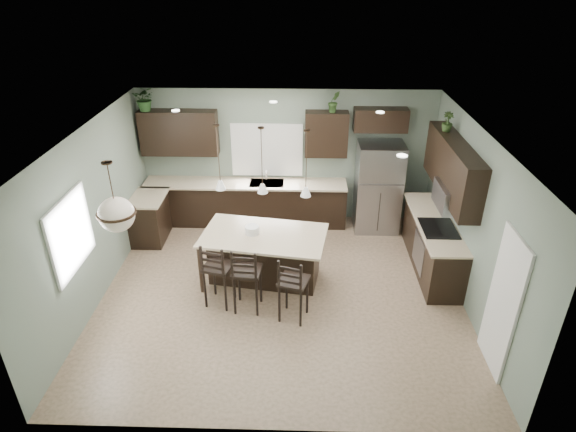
# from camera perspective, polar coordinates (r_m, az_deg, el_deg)

# --- Properties ---
(ground) EXTENTS (6.00, 6.00, 0.00)m
(ground) POSITION_cam_1_polar(r_m,az_deg,el_deg) (8.32, -0.78, -8.92)
(ground) COLOR #9E8466
(ground) RESTS_ON ground
(pantry_door) EXTENTS (0.04, 0.82, 2.04)m
(pantry_door) POSITION_cam_1_polar(r_m,az_deg,el_deg) (6.99, 24.11, -9.53)
(pantry_door) COLOR white
(pantry_door) RESTS_ON ground
(window_back) EXTENTS (1.35, 0.02, 1.00)m
(window_back) POSITION_cam_1_polar(r_m,az_deg,el_deg) (10.02, -2.49, 7.85)
(window_back) COLOR white
(window_back) RESTS_ON room_shell
(window_left) EXTENTS (0.02, 1.10, 1.00)m
(window_left) POSITION_cam_1_polar(r_m,az_deg,el_deg) (7.54, -24.44, -1.95)
(window_left) COLOR white
(window_left) RESTS_ON room_shell
(left_return_cabs) EXTENTS (0.60, 0.90, 0.90)m
(left_return_cabs) POSITION_cam_1_polar(r_m,az_deg,el_deg) (9.97, -16.08, -0.33)
(left_return_cabs) COLOR black
(left_return_cabs) RESTS_ON ground
(left_return_countertop) EXTENTS (0.66, 0.96, 0.04)m
(left_return_countertop) POSITION_cam_1_polar(r_m,az_deg,el_deg) (9.76, -16.33, 2.09)
(left_return_countertop) COLOR beige
(left_return_countertop) RESTS_ON left_return_cabs
(back_lower_cabs) EXTENTS (4.20, 0.60, 0.90)m
(back_lower_cabs) POSITION_cam_1_polar(r_m,az_deg,el_deg) (10.23, -4.99, 1.50)
(back_lower_cabs) COLOR black
(back_lower_cabs) RESTS_ON ground
(back_countertop) EXTENTS (4.20, 0.66, 0.04)m
(back_countertop) POSITION_cam_1_polar(r_m,az_deg,el_deg) (10.02, -5.11, 3.86)
(back_countertop) COLOR beige
(back_countertop) RESTS_ON back_lower_cabs
(sink_inset) EXTENTS (0.70, 0.45, 0.01)m
(sink_inset) POSITION_cam_1_polar(r_m,az_deg,el_deg) (9.97, -2.54, 3.92)
(sink_inset) COLOR gray
(sink_inset) RESTS_ON back_countertop
(faucet) EXTENTS (0.02, 0.02, 0.28)m
(faucet) POSITION_cam_1_polar(r_m,az_deg,el_deg) (9.88, -2.57, 4.62)
(faucet) COLOR silver
(faucet) RESTS_ON back_countertop
(back_upper_left) EXTENTS (1.55, 0.34, 0.90)m
(back_upper_left) POSITION_cam_1_polar(r_m,az_deg,el_deg) (10.02, -12.78, 9.60)
(back_upper_left) COLOR black
(back_upper_left) RESTS_ON room_shell
(back_upper_right) EXTENTS (0.85, 0.34, 0.90)m
(back_upper_right) POSITION_cam_1_polar(r_m,az_deg,el_deg) (9.73, 4.56, 9.66)
(back_upper_right) COLOR black
(back_upper_right) RESTS_ON room_shell
(fridge_header) EXTENTS (1.05, 0.34, 0.45)m
(fridge_header) POSITION_cam_1_polar(r_m,az_deg,el_deg) (9.75, 10.92, 11.13)
(fridge_header) COLOR black
(fridge_header) RESTS_ON room_shell
(right_lower_cabs) EXTENTS (0.60, 2.35, 0.90)m
(right_lower_cabs) POSITION_cam_1_polar(r_m,az_deg,el_deg) (9.11, 16.70, -3.27)
(right_lower_cabs) COLOR black
(right_lower_cabs) RESTS_ON ground
(right_countertop) EXTENTS (0.66, 2.35, 0.04)m
(right_countertop) POSITION_cam_1_polar(r_m,az_deg,el_deg) (8.88, 16.98, -0.67)
(right_countertop) COLOR beige
(right_countertop) RESTS_ON right_lower_cabs
(cooktop) EXTENTS (0.58, 0.75, 0.02)m
(cooktop) POSITION_cam_1_polar(r_m,az_deg,el_deg) (8.63, 17.42, -1.40)
(cooktop) COLOR black
(cooktop) RESTS_ON right_countertop
(wall_oven_front) EXTENTS (0.01, 0.72, 0.60)m
(wall_oven_front) POSITION_cam_1_polar(r_m,az_deg,el_deg) (8.81, 15.18, -4.19)
(wall_oven_front) COLOR gray
(wall_oven_front) RESTS_ON right_lower_cabs
(right_upper_cabs) EXTENTS (0.34, 2.35, 0.90)m
(right_upper_cabs) POSITION_cam_1_polar(r_m,az_deg,el_deg) (8.50, 18.92, 5.43)
(right_upper_cabs) COLOR black
(right_upper_cabs) RESTS_ON room_shell
(microwave) EXTENTS (0.40, 0.75, 0.40)m
(microwave) POSITION_cam_1_polar(r_m,az_deg,el_deg) (8.40, 18.66, 2.20)
(microwave) COLOR gray
(microwave) RESTS_ON right_upper_cabs
(refrigerator) EXTENTS (0.90, 0.74, 1.85)m
(refrigerator) POSITION_cam_1_polar(r_m,az_deg,el_deg) (9.96, 10.62, 3.36)
(refrigerator) COLOR gray
(refrigerator) RESTS_ON ground
(kitchen_island) EXTENTS (2.23, 1.48, 0.92)m
(kitchen_island) POSITION_cam_1_polar(r_m,az_deg,el_deg) (8.35, -2.81, -4.95)
(kitchen_island) COLOR black
(kitchen_island) RESTS_ON ground
(serving_dish) EXTENTS (0.24, 0.24, 0.14)m
(serving_dish) POSITION_cam_1_polar(r_m,az_deg,el_deg) (8.11, -4.28, -1.64)
(serving_dish) COLOR white
(serving_dish) RESTS_ON kitchen_island
(bar_stool_left) EXTENTS (0.53, 0.53, 1.17)m
(bar_stool_left) POSITION_cam_1_polar(r_m,az_deg,el_deg) (7.81, -8.21, -6.71)
(bar_stool_left) COLOR black
(bar_stool_left) RESTS_ON ground
(bar_stool_center) EXTENTS (0.47, 0.47, 1.18)m
(bar_stool_center) POSITION_cam_1_polar(r_m,az_deg,el_deg) (7.65, -4.86, -7.30)
(bar_stool_center) COLOR black
(bar_stool_center) RESTS_ON ground
(bar_stool_right) EXTENTS (0.53, 0.53, 1.14)m
(bar_stool_right) POSITION_cam_1_polar(r_m,az_deg,el_deg) (7.44, 0.67, -8.49)
(bar_stool_right) COLOR black
(bar_stool_right) RESTS_ON ground
(pendant_left) EXTENTS (0.17, 0.17, 1.10)m
(pendant_left) POSITION_cam_1_polar(r_m,az_deg,el_deg) (7.71, -8.23, 6.84)
(pendant_left) COLOR white
(pendant_left) RESTS_ON room_shell
(pendant_center) EXTENTS (0.17, 0.17, 1.10)m
(pendant_center) POSITION_cam_1_polar(r_m,az_deg,el_deg) (7.53, -3.13, 6.55)
(pendant_center) COLOR silver
(pendant_center) RESTS_ON room_shell
(pendant_right) EXTENTS (0.17, 0.17, 1.10)m
(pendant_right) POSITION_cam_1_polar(r_m,az_deg,el_deg) (7.40, 2.18, 6.19)
(pendant_right) COLOR white
(pendant_right) RESTS_ON room_shell
(chandelier) EXTENTS (0.51, 0.51, 0.99)m
(chandelier) POSITION_cam_1_polar(r_m,az_deg,el_deg) (6.60, -20.01, 2.13)
(chandelier) COLOR beige
(chandelier) RESTS_ON room_shell
(plant_back_left) EXTENTS (0.47, 0.41, 0.48)m
(plant_back_left) POSITION_cam_1_polar(r_m,az_deg,el_deg) (9.97, -16.61, 13.20)
(plant_back_left) COLOR #24481F
(plant_back_left) RESTS_ON back_upper_left
(plant_back_right) EXTENTS (0.28, 0.25, 0.42)m
(plant_back_right) POSITION_cam_1_polar(r_m,az_deg,el_deg) (9.52, 5.47, 13.34)
(plant_back_right) COLOR #305023
(plant_back_right) RESTS_ON back_upper_right
(plant_right_wall) EXTENTS (0.20, 0.20, 0.33)m
(plant_right_wall) POSITION_cam_1_polar(r_m,az_deg,el_deg) (8.80, 18.39, 10.55)
(plant_right_wall) COLOR #324C21
(plant_right_wall) RESTS_ON right_upper_cabs
(room_shell) EXTENTS (6.00, 6.00, 6.00)m
(room_shell) POSITION_cam_1_polar(r_m,az_deg,el_deg) (7.42, -0.86, 1.62)
(room_shell) COLOR slate
(room_shell) RESTS_ON ground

